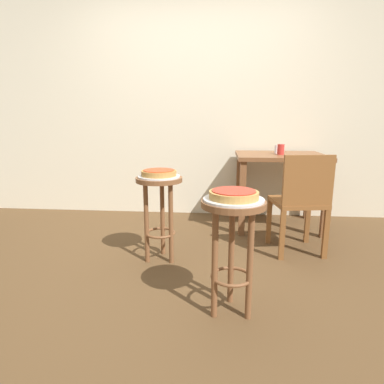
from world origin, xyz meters
TOP-DOWN VIEW (x-y plane):
  - ground_plane at (0.00, 0.00)m, footprint 6.00×6.00m
  - back_wall at (0.00, 1.65)m, footprint 6.00×0.10m
  - stool_foreground at (0.35, -0.46)m, footprint 0.36×0.36m
  - serving_plate_foreground at (0.35, -0.46)m, footprint 0.34×0.34m
  - pizza_foreground at (0.35, -0.46)m, footprint 0.27×0.27m
  - stool_middle at (-0.20, 0.24)m, footprint 0.36×0.36m
  - serving_plate_middle at (-0.20, 0.24)m, footprint 0.32×0.32m
  - pizza_middle at (-0.20, 0.24)m, footprint 0.27×0.27m
  - dining_table at (0.88, 1.19)m, footprint 0.89×0.73m
  - cup_near_edge at (0.87, 1.12)m, footprint 0.07×0.07m
  - condiment_shaker at (0.85, 1.24)m, footprint 0.04×0.04m
  - wooden_chair at (0.93, 0.46)m, footprint 0.46×0.46m

SIDE VIEW (x-z plane):
  - ground_plane at x=0.00m, z-range 0.00..0.00m
  - wooden_chair at x=0.93m, z-range 0.04..0.89m
  - stool_foreground at x=0.35m, z-range 0.16..0.83m
  - stool_middle at x=-0.20m, z-range 0.16..0.83m
  - dining_table at x=0.88m, z-range 0.25..1.02m
  - serving_plate_foreground at x=0.35m, z-range 0.68..0.69m
  - serving_plate_middle at x=-0.20m, z-range 0.68..0.69m
  - pizza_foreground at x=0.35m, z-range 0.69..0.74m
  - pizza_middle at x=-0.20m, z-range 0.69..0.74m
  - condiment_shaker at x=0.85m, z-range 0.77..0.86m
  - cup_near_edge at x=0.87m, z-range 0.77..0.88m
  - back_wall at x=0.00m, z-range 0.00..3.00m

